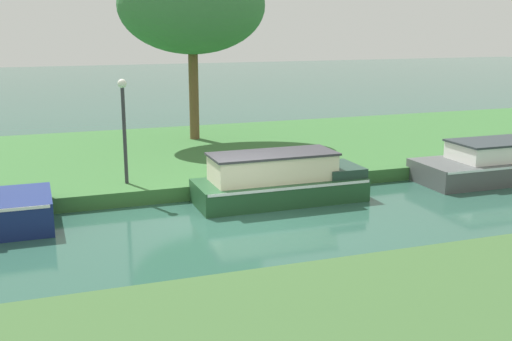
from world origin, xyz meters
TOP-DOWN VIEW (x-y plane):
  - ground_plane at (0.00, 0.00)m, footprint 120.00×120.00m
  - riverbank_far at (0.00, 7.00)m, footprint 72.00×10.00m
  - forest_narrowboat at (1.50, 1.20)m, footprint 4.56×1.74m
  - slate_cruiser at (8.52, 1.20)m, footprint 4.53×2.01m
  - willow_tree_left at (1.12, 8.83)m, footprint 5.45×3.38m
  - lamp_post at (-2.32, 2.96)m, footprint 0.24×0.24m

SIDE VIEW (x-z plane):
  - ground_plane at x=0.00m, z-range 0.00..0.00m
  - riverbank_far at x=0.00m, z-range 0.00..0.40m
  - slate_cruiser at x=8.52m, z-range -0.08..1.13m
  - forest_narrowboat at x=1.50m, z-range -0.09..1.25m
  - lamp_post at x=-2.32m, z-range 0.77..3.62m
  - willow_tree_left at x=1.12m, z-range 1.96..8.64m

